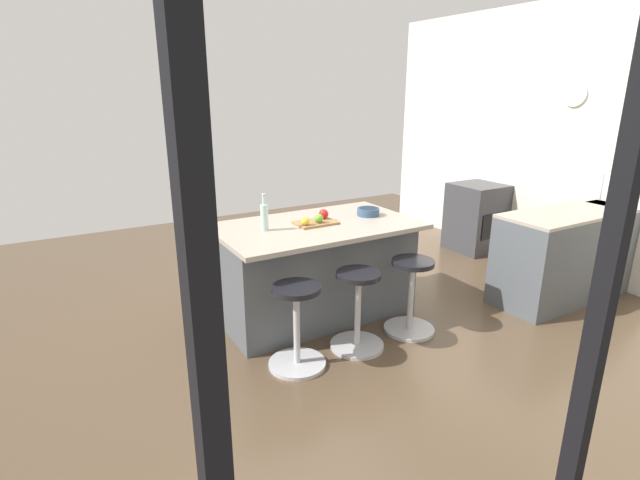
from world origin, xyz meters
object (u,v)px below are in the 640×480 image
Objects in this scene: stool_middle at (358,313)px; fruit_bowl at (368,211)px; stool_by_window at (411,298)px; apple_yellow at (305,221)px; apple_red at (324,214)px; kitchen_island at (315,269)px; water_bottle at (264,216)px; cutting_board at (316,223)px; apple_green at (319,218)px; oven_range at (476,217)px; stool_near_camera at (297,329)px.

fruit_bowl is at bearing -129.90° from stool_middle.
stool_by_window is 1.12m from apple_yellow.
apple_yellow is 0.27m from apple_red.
kitchen_island is 0.74m from fruit_bowl.
cutting_board is at bearing 175.35° from water_bottle.
cutting_board is 4.84× the size of apple_yellow.
cutting_board is 0.07m from apple_green.
apple_green is at bearing 88.07° from kitchen_island.
apple_red is at bearing -136.89° from apple_green.
apple_red is (-0.11, -0.05, 0.05)m from cutting_board.
apple_red reaches higher than stool_middle.
fruit_bowl is (-0.70, -0.07, -0.02)m from apple_yellow.
stool_middle is 2.10× the size of water_bottle.
cutting_board reaches higher than stool_middle.
oven_range is at bearing -163.53° from fruit_bowl.
apple_green is at bearing -131.68° from stool_near_camera.
fruit_bowl reaches higher than stool_near_camera.
apple_red reaches higher than fruit_bowl.
stool_near_camera is 1.44m from fruit_bowl.
cutting_board is at bearing 25.39° from apple_red.
stool_near_camera is at bearing 55.99° from apple_yellow.
apple_yellow is at bearing -124.01° from stool_near_camera.
fruit_bowl is (-1.04, 0.03, -0.08)m from water_bottle.
stool_by_window is 2.10× the size of water_bottle.
apple_yellow is (0.14, -0.61, 0.64)m from stool_middle.
oven_range is 2.35m from fruit_bowl.
apple_green is 0.38× the size of fruit_bowl.
cutting_board is (2.78, 0.66, 0.47)m from oven_range.
oven_range is 1.32× the size of stool_near_camera.
apple_green is at bearing -176.77° from apple_yellow.
apple_yellow is 0.71m from fruit_bowl.
stool_middle is at bearing 81.79° from apple_red.
water_bottle is at bearing -15.18° from apple_yellow.
cutting_board is 0.48m from water_bottle.
stool_middle is 8.34× the size of apple_green.
water_bottle is at bearing -55.68° from stool_middle.
kitchen_island is 0.90m from stool_by_window.
stool_by_window is at bearing 88.97° from fruit_bowl.
fruit_bowl is (-0.56, 0.02, 0.48)m from kitchen_island.
stool_by_window and stool_near_camera have the same top height.
kitchen_island is 23.62× the size of apple_yellow.
apple_red is 0.15m from apple_green.
apple_yellow reaches higher than fruit_bowl.
water_bottle is at bearing -96.00° from stool_near_camera.
apple_green reaches higher than stool_by_window.
apple_green is at bearing 5.83° from fruit_bowl.
apple_red reaches higher than kitchen_island.
water_bottle reaches higher than apple_red.
water_bottle is at bearing -4.65° from cutting_board.
stool_by_window is 8.34× the size of apple_green.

